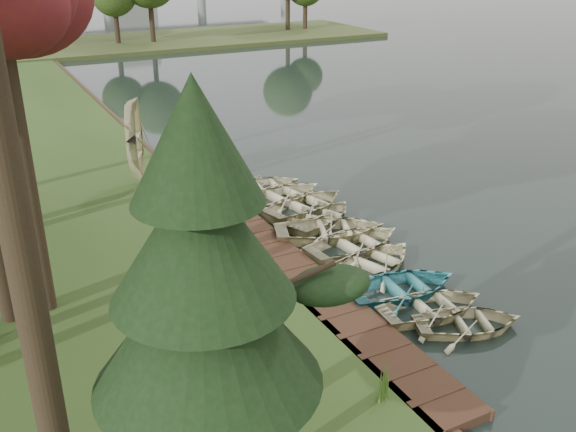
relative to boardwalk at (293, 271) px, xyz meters
name	(u,v)px	position (x,y,z in m)	size (l,w,h in m)	color
ground	(336,265)	(1.60, 0.00, -0.15)	(300.00, 300.00, 0.00)	#3D2F1D
water	(529,76)	(31.60, 20.00, -0.12)	(130.00, 200.00, 0.05)	black
boardwalk	(293,271)	(0.00, 0.00, 0.00)	(1.60, 16.00, 0.30)	#392316
peninsula	(146,42)	(9.60, 50.00, 0.08)	(50.00, 14.00, 0.45)	#3B461F
rowboat_0	(469,320)	(2.75, -5.01, 0.21)	(2.14, 3.00, 0.62)	beige
rowboat_1	(433,304)	(2.39, -3.94, 0.24)	(2.32, 3.25, 0.67)	beige
rowboat_2	(404,285)	(2.31, -2.69, 0.27)	(2.54, 3.56, 0.74)	teal
rowboat_3	(375,259)	(2.52, -0.92, 0.25)	(2.43, 3.40, 0.70)	beige
rowboat_4	(355,241)	(2.66, 0.49, 0.29)	(2.66, 3.73, 0.77)	beige
rowboat_5	(330,227)	(2.43, 1.78, 0.31)	(2.84, 3.98, 0.82)	beige
rowboat_6	(322,214)	(2.86, 3.05, 0.24)	(2.37, 3.32, 0.69)	beige
rowboat_7	(306,202)	(2.86, 4.29, 0.29)	(2.69, 3.77, 0.78)	beige
rowboat_8	(283,193)	(2.50, 5.57, 0.28)	(2.64, 3.69, 0.76)	beige
rowboat_9	(263,183)	(2.35, 7.10, 0.23)	(2.31, 3.23, 0.67)	beige
stored_rowboat	(141,175)	(-2.16, 9.66, 0.52)	(2.58, 3.61, 0.75)	beige
tree_2	(1,20)	(-7.22, 1.07, 7.96)	(3.42, 3.42, 9.41)	black
pine_tree	(203,272)	(-5.61, -7.59, 5.02)	(3.80, 3.80, 7.93)	black
reeds_0	(385,380)	(-1.15, -6.56, 0.67)	(0.60, 0.60, 1.04)	#3F661E
reeds_1	(206,298)	(-3.38, -1.26, 0.61)	(0.60, 0.60, 0.92)	#3F661E
reeds_2	(191,244)	(-2.64, 1.98, 0.71)	(0.60, 0.60, 1.12)	#3F661E
reeds_3	(187,188)	(-1.00, 7.15, 0.60)	(0.60, 0.60, 0.90)	#3F661E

